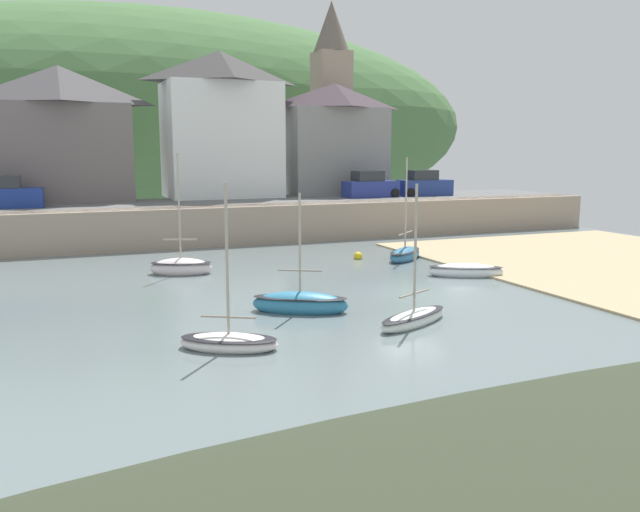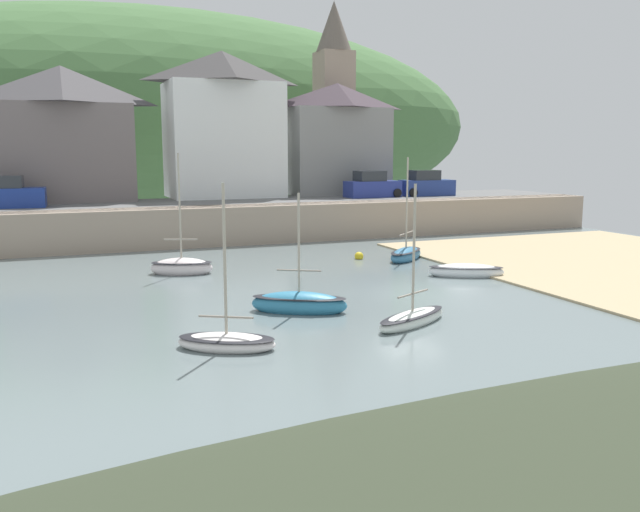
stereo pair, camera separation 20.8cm
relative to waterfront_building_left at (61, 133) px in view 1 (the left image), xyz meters
name	(u,v)px [view 1 (the left image)]	position (x,y,z in m)	size (l,w,h in m)	color
ground	(617,348)	(14.12, -34.76, -6.85)	(48.00, 41.00, 0.61)	slate
quay_seawall	(277,220)	(12.72, -7.70, -5.66)	(48.00, 9.40, 2.40)	gray
hillside_backdrop	(141,125)	(9.14, 30.00, 1.71)	(80.00, 44.00, 24.94)	#497240
waterfront_building_left	(61,133)	(0.00, 0.00, 0.00)	(9.10, 5.73, 9.07)	slate
waterfront_building_centre	(221,124)	(11.05, 0.00, 0.77)	(8.41, 5.94, 10.61)	white
waterfront_building_right	(335,138)	(20.22, 0.00, -0.21)	(8.12, 4.51, 8.64)	gray
church_with_spire	(331,95)	(21.62, 4.00, 3.46)	(3.00, 3.00, 15.72)	gray
sailboat_tall_mast	(414,318)	(10.27, -29.68, -6.78)	(3.60, 2.43, 4.92)	white
sailboat_far_left	(405,254)	(16.67, -17.75, -6.72)	(3.36, 3.17, 5.69)	teal
sailboat_nearest_shore	(300,303)	(7.31, -26.55, -6.70)	(3.68, 2.84, 4.58)	teal
dinghy_open_wooden	(181,267)	(4.66, -17.34, -6.69)	(3.25, 2.32, 5.96)	silver
fishing_boat_green	(466,271)	(16.95, -23.01, -6.77)	(3.63, 2.57, 0.80)	white
sailboat_blue_trim	(229,341)	(3.74, -30.03, -6.79)	(3.24, 2.62, 5.08)	white
parked_car_near_slipway	(6,195)	(-3.43, -4.50, -3.81)	(4.19, 1.92, 1.95)	navy
parked_car_by_wall	(370,186)	(21.13, -4.50, -3.81)	(4.18, 1.89, 1.95)	navy
parked_car_end_of_row	(424,185)	(25.78, -4.50, -3.81)	(4.18, 1.90, 1.95)	navy
mooring_buoy	(358,256)	(14.41, -16.59, -6.87)	(0.49, 0.49, 0.49)	yellow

